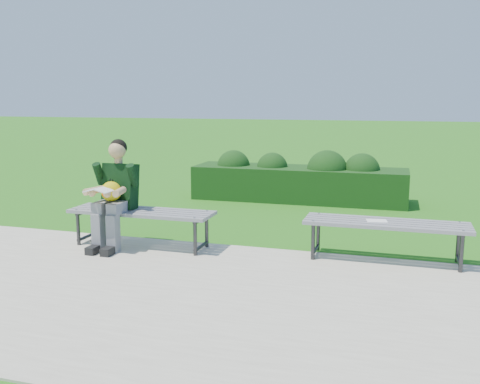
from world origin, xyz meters
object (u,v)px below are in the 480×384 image
(bench_left, at_px, (141,215))
(paper_sheet, at_px, (377,221))
(hedge, at_px, (300,179))
(bench_right, at_px, (386,226))
(seated_boy, at_px, (115,191))

(bench_left, bearing_deg, paper_sheet, 4.96)
(hedge, relative_size, bench_right, 2.12)
(bench_left, height_order, bench_right, same)
(paper_sheet, bearing_deg, bench_right, -0.00)
(seated_boy, xyz_separation_m, paper_sheet, (3.09, 0.34, -0.24))
(hedge, bearing_deg, paper_sheet, -66.17)
(hedge, bearing_deg, bench_right, -64.78)
(seated_boy, relative_size, paper_sheet, 5.36)
(hedge, relative_size, seated_boy, 2.90)
(bench_right, bearing_deg, bench_left, -175.21)
(bench_left, bearing_deg, bench_right, 4.79)
(bench_left, xyz_separation_m, seated_boy, (-0.30, -0.10, 0.30))
(hedge, height_order, seated_boy, seated_boy)
(bench_left, distance_m, paper_sheet, 2.80)
(bench_right, distance_m, seated_boy, 3.22)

